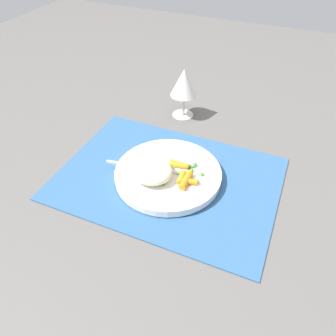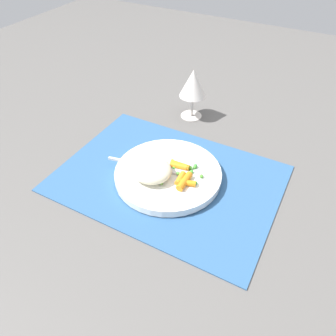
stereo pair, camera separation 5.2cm
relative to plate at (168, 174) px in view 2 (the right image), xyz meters
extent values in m
plane|color=#565451|center=(0.00, 0.00, -0.02)|extent=(2.40, 2.40, 0.00)
cube|color=#2D5684|center=(0.00, 0.00, -0.01)|extent=(0.51, 0.37, 0.01)
cylinder|color=white|center=(0.00, 0.00, 0.00)|extent=(0.25, 0.25, 0.02)
ellipsoid|color=beige|center=(-0.03, -0.03, 0.03)|extent=(0.10, 0.09, 0.04)
cylinder|color=orange|center=(0.02, 0.02, 0.02)|extent=(0.05, 0.02, 0.01)
cylinder|color=orange|center=(0.06, -0.02, 0.02)|extent=(0.04, 0.02, 0.01)
cylinder|color=orange|center=(0.05, -0.02, 0.02)|extent=(0.02, 0.05, 0.02)
cylinder|color=orange|center=(0.04, -0.01, 0.02)|extent=(0.02, 0.04, 0.01)
cylinder|color=orange|center=(0.02, 0.02, 0.02)|extent=(0.04, 0.02, 0.02)
sphere|color=#509D43|center=(-0.01, 0.03, 0.01)|extent=(0.01, 0.01, 0.01)
sphere|color=#4E9944|center=(0.05, -0.04, 0.01)|extent=(0.01, 0.01, 0.01)
sphere|color=green|center=(0.05, 0.02, 0.01)|extent=(0.01, 0.01, 0.01)
sphere|color=#5B9D3E|center=(0.00, -0.03, 0.01)|extent=(0.01, 0.01, 0.01)
sphere|color=green|center=(0.05, 0.04, 0.01)|extent=(0.01, 0.01, 0.01)
sphere|color=#508C3B|center=(-0.01, 0.01, 0.01)|extent=(0.01, 0.01, 0.01)
sphere|color=#3E903E|center=(0.05, 0.04, 0.01)|extent=(0.01, 0.01, 0.01)
sphere|color=green|center=(0.07, -0.01, 0.01)|extent=(0.01, 0.01, 0.01)
sphere|color=green|center=(0.01, 0.01, 0.01)|extent=(0.01, 0.01, 0.01)
sphere|color=#55AB43|center=(0.03, 0.00, 0.01)|extent=(0.01, 0.01, 0.01)
sphere|color=#57AE3E|center=(0.04, 0.03, 0.01)|extent=(0.01, 0.01, 0.01)
sphere|color=#528C33|center=(0.01, -0.05, 0.01)|extent=(0.01, 0.01, 0.01)
sphere|color=#4F9E34|center=(0.08, 0.02, 0.01)|extent=(0.01, 0.01, 0.01)
cube|color=silver|center=(0.03, 0.01, 0.01)|extent=(0.05, 0.02, 0.01)
cube|color=silver|center=(-0.07, -0.01, 0.01)|extent=(0.16, 0.04, 0.01)
cylinder|color=silver|center=(-0.07, 0.28, -0.01)|extent=(0.06, 0.06, 0.00)
cylinder|color=silver|center=(-0.07, 0.28, 0.02)|extent=(0.01, 0.01, 0.06)
cone|color=silver|center=(-0.07, 0.28, 0.09)|extent=(0.08, 0.08, 0.08)
camera|label=1|loc=(0.22, -0.52, 0.52)|focal=35.10mm
camera|label=2|loc=(0.27, -0.50, 0.52)|focal=35.10mm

